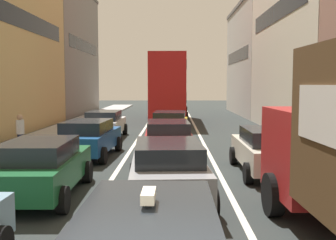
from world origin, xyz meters
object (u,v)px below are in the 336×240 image
(sedan_centre_lane_second, at_px, (168,169))
(hatchback_centre_lane_third, at_px, (168,138))
(sedan_left_lane_fourth, at_px, (105,124))
(sedan_right_lane_behind_truck, at_px, (269,149))
(sedan_left_lane_third, at_px, (88,137))
(wagon_left_lane_second, at_px, (41,166))
(bus_mid_queue_primary, at_px, (170,86))
(coupe_centre_lane_fourth, at_px, (170,124))
(pedestrian_near_kerb, at_px, (20,131))

(sedan_centre_lane_second, bearing_deg, hatchback_centre_lane_third, -2.80)
(hatchback_centre_lane_third, distance_m, sedan_left_lane_fourth, 6.89)
(sedan_centre_lane_second, height_order, sedan_right_lane_behind_truck, same)
(sedan_left_lane_third, distance_m, sedan_right_lane_behind_truck, 7.14)
(sedan_left_lane_fourth, relative_size, sedan_right_lane_behind_truck, 1.00)
(wagon_left_lane_second, height_order, sedan_left_lane_fourth, same)
(sedan_left_lane_fourth, relative_size, bus_mid_queue_primary, 0.41)
(sedan_centre_lane_second, bearing_deg, wagon_left_lane_second, 82.92)
(sedan_centre_lane_second, bearing_deg, coupe_centre_lane_fourth, -3.26)
(wagon_left_lane_second, distance_m, bus_mid_queue_primary, 21.31)
(hatchback_centre_lane_third, height_order, sedan_right_lane_behind_truck, same)
(sedan_left_lane_third, xyz_separation_m, sedan_left_lane_fourth, (-0.32, 5.66, 0.00))
(sedan_left_lane_third, distance_m, coupe_centre_lane_fourth, 6.22)
(wagon_left_lane_second, distance_m, pedestrian_near_kerb, 7.25)
(wagon_left_lane_second, xyz_separation_m, sedan_left_lane_fourth, (-0.28, 11.36, 0.00))
(wagon_left_lane_second, height_order, coupe_centre_lane_fourth, same)
(coupe_centre_lane_fourth, relative_size, sedan_left_lane_fourth, 1.02)
(sedan_left_lane_third, bearing_deg, hatchback_centre_lane_third, -91.33)
(hatchback_centre_lane_third, bearing_deg, sedan_left_lane_third, 83.33)
(hatchback_centre_lane_third, distance_m, sedan_right_lane_behind_truck, 4.24)
(bus_mid_queue_primary, bearing_deg, pedestrian_near_kerb, 158.11)
(sedan_right_lane_behind_truck, relative_size, bus_mid_queue_primary, 0.41)
(sedan_left_lane_fourth, xyz_separation_m, bus_mid_queue_primary, (3.45, 9.61, 2.03))
(coupe_centre_lane_fourth, bearing_deg, hatchback_centre_lane_third, -177.56)
(sedan_centre_lane_second, bearing_deg, sedan_right_lane_behind_truck, -50.65)
(hatchback_centre_lane_third, relative_size, sedan_left_lane_third, 0.99)
(coupe_centre_lane_fourth, bearing_deg, wagon_left_lane_second, 166.17)
(sedan_right_lane_behind_truck, bearing_deg, hatchback_centre_lane_third, 51.70)
(hatchback_centre_lane_third, xyz_separation_m, sedan_left_lane_third, (-3.21, 0.26, 0.00))
(pedestrian_near_kerb, bearing_deg, coupe_centre_lane_fourth, 43.55)
(hatchback_centre_lane_third, height_order, sedan_left_lane_third, same)
(coupe_centre_lane_fourth, height_order, bus_mid_queue_primary, bus_mid_queue_primary)
(sedan_left_lane_third, relative_size, sedan_left_lane_fourth, 1.02)
(sedan_left_lane_fourth, bearing_deg, sedan_left_lane_third, -176.83)
(wagon_left_lane_second, xyz_separation_m, sedan_right_lane_behind_truck, (6.56, 2.81, 0.00))
(hatchback_centre_lane_third, bearing_deg, sedan_centre_lane_second, 178.66)
(sedan_left_lane_fourth, bearing_deg, pedestrian_near_kerb, 149.92)
(sedan_left_lane_third, height_order, coupe_centre_lane_fourth, same)
(sedan_left_lane_third, relative_size, bus_mid_queue_primary, 0.42)
(sedan_centre_lane_second, xyz_separation_m, bus_mid_queue_primary, (-0.14, 21.18, 2.03))
(coupe_centre_lane_fourth, relative_size, bus_mid_queue_primary, 0.41)
(bus_mid_queue_primary, bearing_deg, hatchback_centre_lane_third, -178.26)
(wagon_left_lane_second, relative_size, pedestrian_near_kerb, 2.62)
(sedan_left_lane_third, xyz_separation_m, bus_mid_queue_primary, (3.13, 15.27, 2.03))
(sedan_right_lane_behind_truck, height_order, bus_mid_queue_primary, bus_mid_queue_primary)
(sedan_left_lane_third, bearing_deg, wagon_left_lane_second, -177.04)
(pedestrian_near_kerb, bearing_deg, sedan_left_lane_fourth, 68.41)
(sedan_right_lane_behind_truck, xyz_separation_m, bus_mid_queue_primary, (-3.39, 18.16, 2.03))
(hatchback_centre_lane_third, distance_m, coupe_centre_lane_fourth, 5.57)
(sedan_right_lane_behind_truck, height_order, pedestrian_near_kerb, pedestrian_near_kerb)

